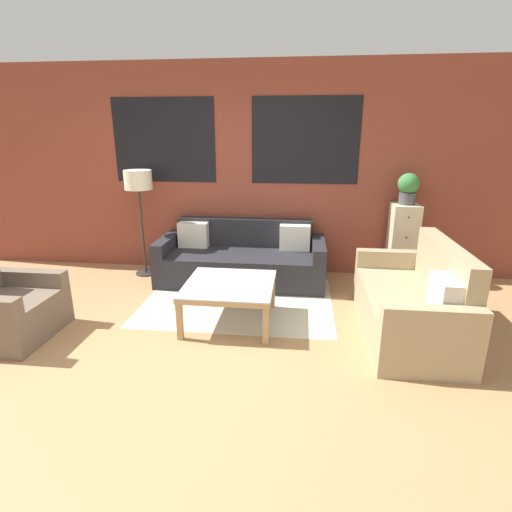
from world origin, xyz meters
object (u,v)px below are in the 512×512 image
at_px(armchair_corner, 5,310).
at_px(floor_lamp, 139,186).
at_px(coffee_table, 230,289).
at_px(couch_dark, 242,260).
at_px(settee_vintage, 413,304).
at_px(potted_plant, 408,187).
at_px(drawer_cabinet, 402,243).

relative_size(armchair_corner, floor_lamp, 0.59).
bearing_deg(coffee_table, floor_lamp, 137.17).
xyz_separation_m(couch_dark, coffee_table, (0.06, -1.24, 0.10)).
bearing_deg(settee_vintage, couch_dark, 145.76).
height_order(settee_vintage, potted_plant, potted_plant).
relative_size(armchair_corner, coffee_table, 0.93).
relative_size(settee_vintage, coffee_table, 1.88).
bearing_deg(potted_plant, armchair_corner, -154.09).
bearing_deg(couch_dark, coffee_table, -87.36).
bearing_deg(settee_vintage, armchair_corner, -172.63).
height_order(floor_lamp, drawer_cabinet, floor_lamp).
distance_m(couch_dark, armchair_corner, 2.71).
height_order(floor_lamp, potted_plant, floor_lamp).
xyz_separation_m(couch_dark, drawer_cabinet, (2.09, 0.23, 0.24)).
bearing_deg(settee_vintage, drawer_cabinet, 81.84).
xyz_separation_m(couch_dark, settee_vintage, (1.87, -1.27, 0.03)).
distance_m(armchair_corner, floor_lamp, 2.21).
distance_m(coffee_table, floor_lamp, 2.15).
distance_m(floor_lamp, potted_plant, 3.47).
height_order(couch_dark, floor_lamp, floor_lamp).
bearing_deg(drawer_cabinet, potted_plant, 90.00).
relative_size(couch_dark, potted_plant, 5.49).
bearing_deg(potted_plant, couch_dark, -173.79).
height_order(armchair_corner, drawer_cabinet, drawer_cabinet).
distance_m(settee_vintage, armchair_corner, 3.95).
relative_size(couch_dark, armchair_corner, 2.57).
distance_m(coffee_table, drawer_cabinet, 2.51).
distance_m(armchair_corner, drawer_cabinet, 4.60).
bearing_deg(armchair_corner, drawer_cabinet, 25.91).
height_order(settee_vintage, floor_lamp, floor_lamp).
distance_m(couch_dark, drawer_cabinet, 2.11).
bearing_deg(armchair_corner, floor_lamp, 70.56).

